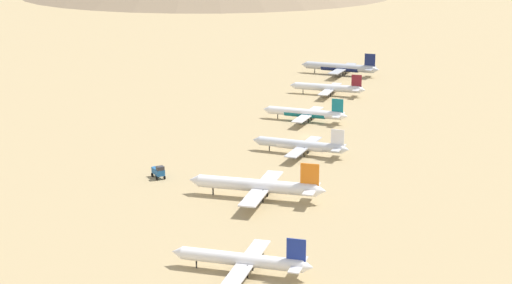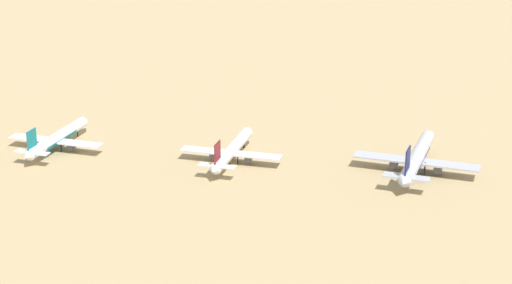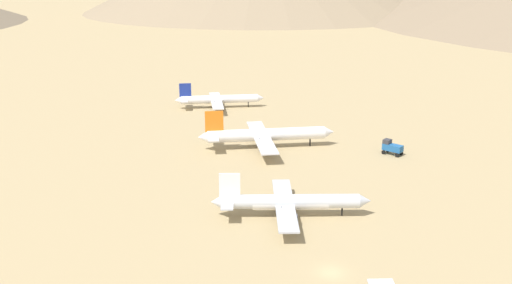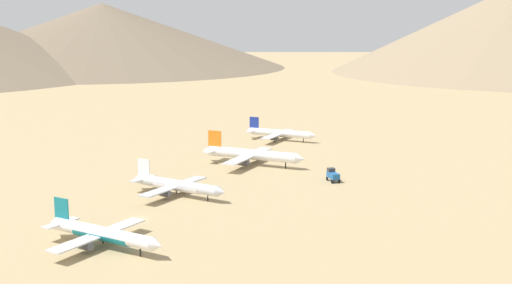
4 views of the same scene
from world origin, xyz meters
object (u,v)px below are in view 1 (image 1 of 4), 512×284
Objects in this scene: parked_jet_2 at (306,113)px; parked_jet_1 at (328,88)px; parked_jet_4 at (259,186)px; service_truck at (159,171)px; parked_jet_3 at (301,145)px; parked_jet_5 at (243,260)px; parked_jet_0 at (341,67)px.

parked_jet_1 is at bearing -88.27° from parked_jet_2.
parked_jet_2 is 88.57m from parked_jet_4.
parked_jet_4 is (-7.84, 88.22, 0.55)m from parked_jet_2.
service_truck is at bearing -16.18° from parked_jet_4.
parked_jet_1 reaches higher than parked_jet_3.
parked_jet_4 is 1.21× the size of parked_jet_5.
service_truck is (33.68, 35.40, -1.02)m from parked_jet_3.
parked_jet_3 is 44.93m from parked_jet_4.
service_truck is (43.20, -56.41, -0.96)m from parked_jet_5.
parked_jet_1 reaches higher than service_truck.
parked_jet_0 is at bearing -86.81° from parked_jet_2.
parked_jet_3 is 48.87m from service_truck.
parked_jet_3 reaches higher than service_truck.
service_truck is (24.97, 78.70, -1.06)m from parked_jet_2.
parked_jet_1 is (-3.82, 46.66, -0.51)m from parked_jet_0.
parked_jet_4 reaches higher than parked_jet_3.
parked_jet_0 is 1.19× the size of parked_jet_3.
parked_jet_5 is (-19.67, 182.90, -0.14)m from parked_jet_1.
parked_jet_5 is at bearing 97.68° from parked_jet_2.
parked_jet_4 is at bearing 88.89° from parked_jet_3.
parked_jet_4 is 6.89× the size of service_truck.
parked_jet_1 is 5.95× the size of service_truck.
parked_jet_2 is 44.17m from parked_jet_3.
parked_jet_5 is 5.68× the size of service_truck.
parked_jet_4 is at bearing -77.50° from parked_jet_5.
parked_jet_5 is at bearing 96.14° from parked_jet_1.
parked_jet_2 is at bearing -107.60° from service_truck.
parked_jet_5 is at bearing 127.44° from service_truck.
service_truck is at bearing -52.56° from parked_jet_5.
parked_jet_0 is at bearing -85.32° from parked_jet_1.
parked_jet_2 is at bearing -82.32° from parked_jet_5.
service_truck is at bearing 46.43° from parked_jet_3.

